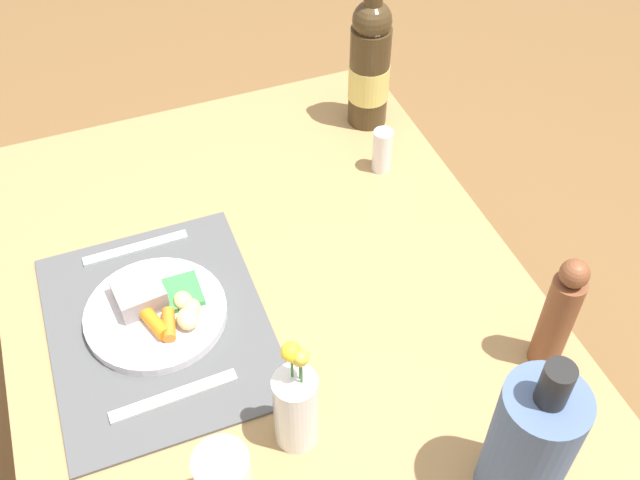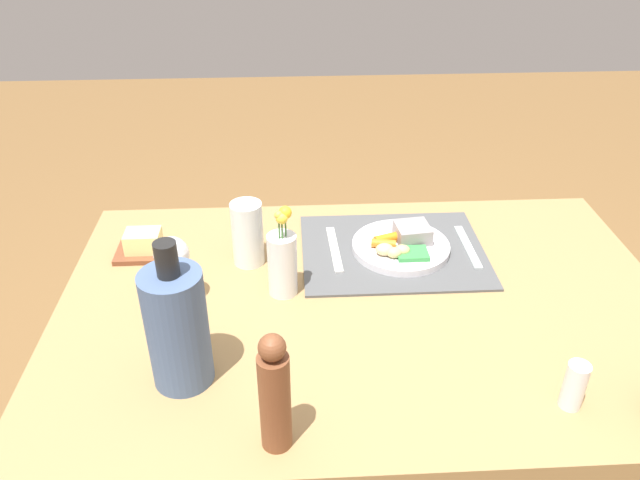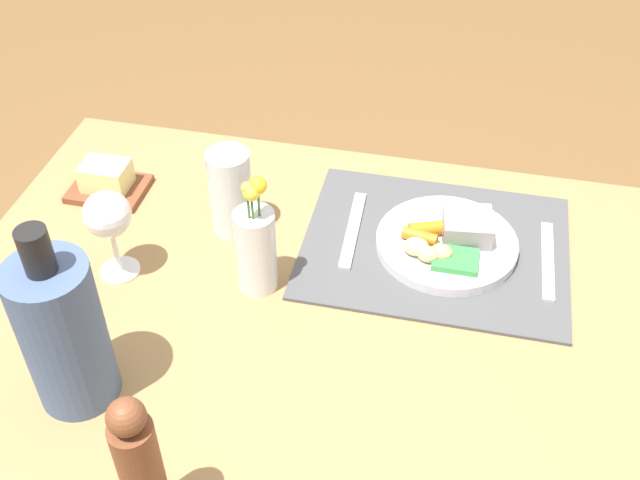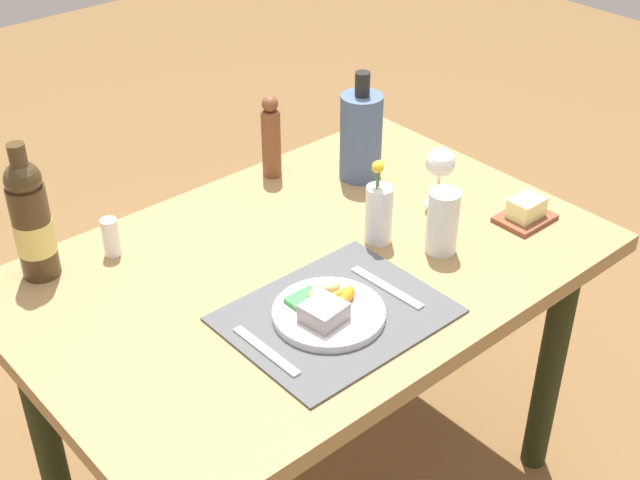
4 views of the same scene
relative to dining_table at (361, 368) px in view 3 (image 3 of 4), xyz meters
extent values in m
cube|color=#9C7A4B|center=(0.00, 0.00, 0.08)|extent=(1.28, 0.85, 0.04)
cylinder|color=black|center=(0.54, -0.32, -0.29)|extent=(0.07, 0.07, 0.71)
cube|color=#4C4E50|center=(-0.08, -0.19, 0.11)|extent=(0.42, 0.34, 0.01)
cylinder|color=silver|center=(-0.10, -0.19, 0.12)|extent=(0.23, 0.23, 0.02)
cube|color=gray|center=(-0.13, -0.20, 0.15)|extent=(0.09, 0.08, 0.04)
cylinder|color=orange|center=(-0.07, -0.19, 0.14)|extent=(0.06, 0.04, 0.02)
cylinder|color=orange|center=(-0.06, -0.17, 0.14)|extent=(0.06, 0.03, 0.02)
ellipsoid|color=#C8BF73|center=(-0.10, -0.14, 0.14)|extent=(0.04, 0.03, 0.02)
ellipsoid|color=tan|center=(-0.08, -0.13, 0.14)|extent=(0.04, 0.03, 0.02)
ellipsoid|color=#D2BA80|center=(-0.06, -0.14, 0.14)|extent=(0.04, 0.03, 0.03)
cube|color=#379044|center=(-0.12, -0.13, 0.13)|extent=(0.07, 0.06, 0.01)
cube|color=silver|center=(-0.26, -0.19, 0.11)|extent=(0.02, 0.18, 0.00)
cube|color=silver|center=(0.05, -0.19, 0.11)|extent=(0.03, 0.19, 0.00)
cylinder|color=white|center=(0.39, -0.03, 0.11)|extent=(0.06, 0.06, 0.00)
cylinder|color=white|center=(0.39, -0.03, 0.15)|extent=(0.01, 0.01, 0.08)
sphere|color=white|center=(0.39, -0.03, 0.22)|extent=(0.07, 0.07, 0.07)
cube|color=brown|center=(0.49, -0.21, 0.11)|extent=(0.13, 0.10, 0.01)
cube|color=#EBE793|center=(0.49, -0.21, 0.14)|extent=(0.08, 0.06, 0.05)
cylinder|color=silver|center=(0.17, -0.05, 0.17)|extent=(0.06, 0.06, 0.14)
cylinder|color=#3F7233|center=(0.17, -0.04, 0.20)|extent=(0.00, 0.00, 0.19)
sphere|color=yellow|center=(0.17, -0.04, 0.29)|extent=(0.02, 0.02, 0.02)
cylinder|color=#3F7233|center=(0.16, -0.04, 0.20)|extent=(0.00, 0.00, 0.19)
sphere|color=yellow|center=(0.16, -0.04, 0.30)|extent=(0.03, 0.03, 0.03)
cylinder|color=#3F7233|center=(0.18, -0.04, 0.20)|extent=(0.00, 0.00, 0.19)
sphere|color=gold|center=(0.18, -0.04, 0.30)|extent=(0.02, 0.02, 0.02)
cylinder|color=silver|center=(0.25, -0.17, 0.18)|extent=(0.07, 0.07, 0.15)
cylinder|color=silver|center=(0.25, -0.17, 0.15)|extent=(0.06, 0.06, 0.08)
cylinder|color=brown|center=(0.18, 0.35, 0.19)|extent=(0.05, 0.05, 0.18)
sphere|color=brown|center=(0.18, 0.35, 0.30)|extent=(0.04, 0.04, 0.04)
cylinder|color=#475E85|center=(0.35, 0.20, 0.22)|extent=(0.11, 0.11, 0.22)
cylinder|color=black|center=(0.35, 0.20, 0.36)|extent=(0.04, 0.04, 0.06)
camera|label=1|loc=(0.67, -0.20, 1.06)|focal=41.79mm
camera|label=2|loc=(0.15, 1.02, 0.90)|focal=34.93mm
camera|label=3|loc=(-0.10, 0.76, 0.94)|focal=43.19mm
camera|label=4|loc=(-1.01, -1.19, 1.18)|focal=48.47mm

